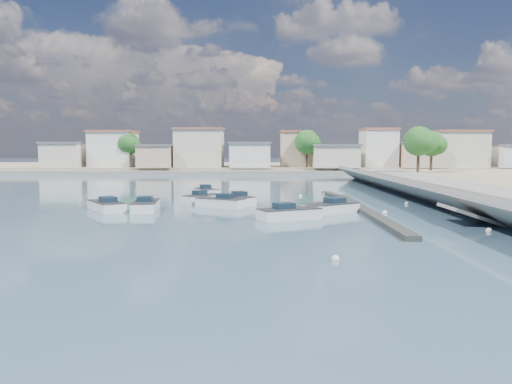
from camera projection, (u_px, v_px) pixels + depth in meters
ground at (273, 186)px, 71.65m from camera, size 400.00×400.00×0.00m
seawall_walkway at (488, 199)px, 44.53m from camera, size 5.00×90.00×1.80m
breakwater at (359, 207)px, 44.37m from camera, size 2.00×31.02×0.35m
far_shore_land at (267, 167)px, 123.39m from camera, size 160.00×40.00×1.40m
far_shore_quay at (269, 173)px, 102.49m from camera, size 160.00×2.50×0.80m
far_town at (318, 151)px, 107.91m from camera, size 113.01×12.80×8.35m
shore_trees at (311, 144)px, 99.05m from camera, size 74.56×38.32×7.92m
motorboat_a at (105, 206)px, 43.33m from camera, size 4.44×5.25×1.48m
motorboat_b at (205, 199)px, 49.47m from camera, size 3.97×3.94×1.48m
motorboat_c at (219, 203)px, 46.02m from camera, size 4.92×3.70×1.48m
motorboat_d at (328, 209)px, 41.46m from camera, size 5.24×4.54×1.48m
motorboat_e at (146, 206)px, 43.70m from camera, size 2.50×5.68×1.48m
motorboat_f at (236, 200)px, 48.53m from camera, size 3.80×4.75×1.48m
motorboat_g at (208, 193)px, 56.51m from camera, size 3.29×4.34×1.48m
motorboat_h at (292, 214)px, 38.17m from camera, size 5.27×3.81×1.48m
mooring_buoys at (365, 210)px, 43.43m from camera, size 11.63×34.98×0.40m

